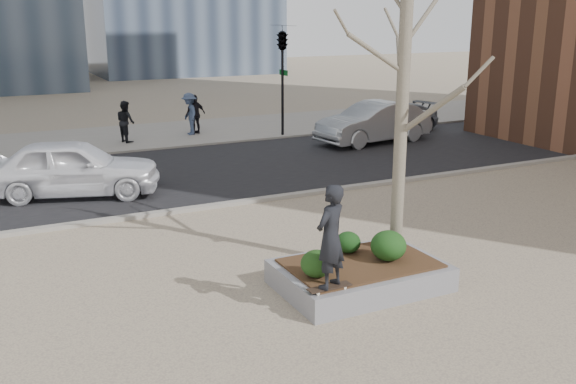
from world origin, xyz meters
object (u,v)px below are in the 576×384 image
skateboard (330,289)px  skateboarder (331,237)px  police_car (73,168)px  planter (360,275)px

skateboard → skateboarder: 0.92m
skateboarder → police_car: skateboarder is taller
planter → police_car: (-3.78, 8.79, 0.59)m
planter → police_car: bearing=113.3°
skateboard → police_car: bearing=104.8°
police_car → skateboard: bearing=-146.5°
skateboarder → skateboard: bearing=62.9°
skateboard → skateboarder: size_ratio=0.44×
skateboard → planter: bearing=34.2°
skateboarder → police_car: bearing=-101.5°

